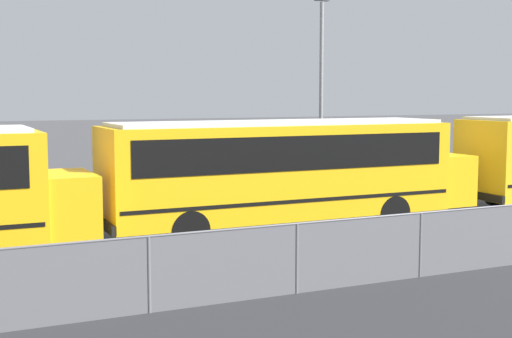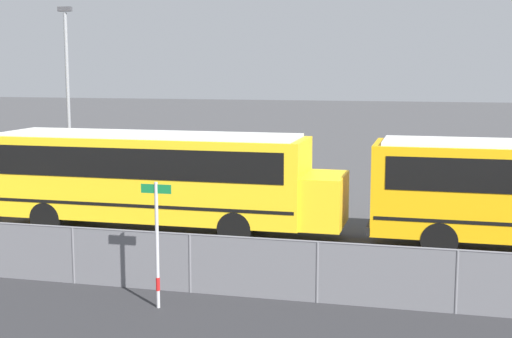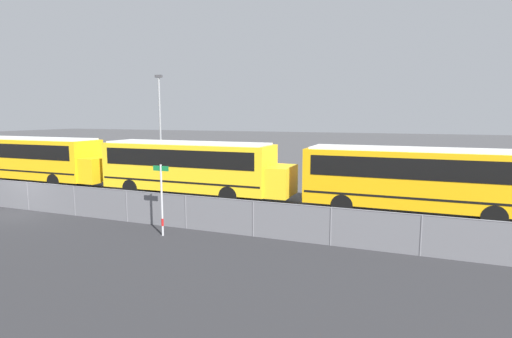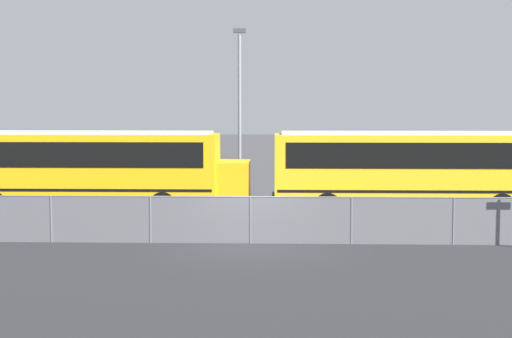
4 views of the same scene
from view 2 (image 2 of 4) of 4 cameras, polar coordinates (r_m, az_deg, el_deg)
school_bus_3 at (r=23.25m, az=-7.88°, el=-0.36°), size 11.52×2.56×3.24m
street_sign at (r=15.96m, az=-7.92°, el=-5.79°), size 0.70×0.09×2.85m
light_pole at (r=32.68m, az=-14.83°, el=6.15°), size 0.60×0.24×7.95m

